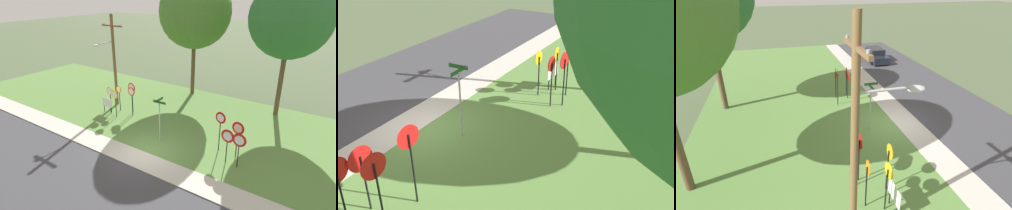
{
  "view_description": "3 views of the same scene",
  "coord_description": "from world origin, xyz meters",
  "views": [
    {
      "loc": [
        9.58,
        -11.53,
        9.41
      ],
      "look_at": [
        -0.65,
        3.43,
        1.88
      ],
      "focal_mm": 30.1,
      "sensor_mm": 36.0,
      "label": 1
    },
    {
      "loc": [
        9.96,
        9.35,
        7.6
      ],
      "look_at": [
        -1.29,
        3.09,
        1.23
      ],
      "focal_mm": 39.79,
      "sensor_mm": 36.0,
      "label": 2
    },
    {
      "loc": [
        -13.14,
        6.74,
        8.24
      ],
      "look_at": [
        0.27,
        3.2,
        1.6
      ],
      "focal_mm": 28.53,
      "sensor_mm": 36.0,
      "label": 3
    }
  ],
  "objects": [
    {
      "name": "yield_sign_far_left",
      "position": [
        5.25,
        1.66,
        1.63
      ],
      "size": [
        0.81,
        0.11,
        2.16
      ],
      "rotation": [
        0.0,
        0.0,
        -0.03
      ],
      "color": "black",
      "rests_on": "grass_median"
    },
    {
      "name": "road_asphalt",
      "position": [
        0.0,
        -4.8,
        0.01
      ],
      "size": [
        44.0,
        6.4,
        0.01
      ],
      "primitive_type": "cube",
      "color": "#3D3D42",
      "rests_on": "ground_plane"
    },
    {
      "name": "stop_sign_far_right",
      "position": [
        -4.27,
        3.71,
        1.75
      ],
      "size": [
        0.68,
        0.11,
        2.37
      ],
      "rotation": [
        0.0,
        0.0,
        -0.07
      ],
      "color": "black",
      "rests_on": "grass_median"
    },
    {
      "name": "yield_sign_near_left",
      "position": [
        4.79,
        2.6,
        1.79
      ],
      "size": [
        0.78,
        0.13,
        2.34
      ],
      "rotation": [
        0.0,
        0.0,
        -0.12
      ],
      "color": "black",
      "rests_on": "grass_median"
    },
    {
      "name": "stop_sign_far_left",
      "position": [
        -5.77,
        3.89,
        1.58
      ],
      "size": [
        0.6,
        0.12,
        2.16
      ],
      "rotation": [
        0.0,
        0.0,
        -0.11
      ],
      "color": "black",
      "rests_on": "grass_median"
    },
    {
      "name": "stop_sign_near_left",
      "position": [
        -4.62,
        4.15,
        1.89
      ],
      "size": [
        0.77,
        0.12,
        2.53
      ],
      "rotation": [
        0.0,
        0.0,
        -0.1
      ],
      "color": "black",
      "rests_on": "grass_median"
    },
    {
      "name": "grass_median",
      "position": [
        0.0,
        6.0,
        0.02
      ],
      "size": [
        44.0,
        12.0,
        0.04
      ],
      "primitive_type": "cube",
      "color": "#567F3D",
      "rests_on": "ground_plane"
    },
    {
      "name": "stop_sign_far_center",
      "position": [
        -6.12,
        3.21,
        1.6
      ],
      "size": [
        0.64,
        0.1,
        2.18
      ],
      "rotation": [
        0.0,
        0.0,
        0.04
      ],
      "color": "black",
      "rests_on": "grass_median"
    },
    {
      "name": "parked_sedan_distant",
      "position": [
        13.59,
        -3.83,
        0.65
      ],
      "size": [
        4.67,
        2.0,
        1.39
      ],
      "rotation": [
        0.0,
        0.0,
        -0.03
      ],
      "color": "black",
      "rests_on": "road_asphalt"
    },
    {
      "name": "yield_sign_near_right",
      "position": [
        4.52,
        1.76,
        1.62
      ],
      "size": [
        0.8,
        0.12,
        2.14
      ],
      "rotation": [
        0.0,
        0.0,
        -0.08
      ],
      "color": "black",
      "rests_on": "grass_median"
    },
    {
      "name": "sidewalk_strip",
      "position": [
        0.0,
        -0.8,
        0.03
      ],
      "size": [
        44.0,
        1.6,
        0.06
      ],
      "primitive_type": "cube",
      "color": "#BCB7AD",
      "rests_on": "ground_plane"
    },
    {
      "name": "notice_board",
      "position": [
        -6.29,
        2.97,
        0.87
      ],
      "size": [
        1.1,
        0.09,
        1.25
      ],
      "rotation": [
        0.0,
        0.0,
        -0.05
      ],
      "color": "black",
      "rests_on": "grass_median"
    },
    {
      "name": "street_name_post",
      "position": [
        -0.18,
        1.76,
        1.8
      ],
      "size": [
        0.96,
        0.82,
        2.96
      ],
      "rotation": [
        0.0,
        0.0,
        0.03
      ],
      "color": "#9EA0A8",
      "rests_on": "grass_median"
    },
    {
      "name": "utility_pole",
      "position": [
        -6.95,
        4.63,
        4.16
      ],
      "size": [
        2.1,
        2.17,
        7.56
      ],
      "color": "brown",
      "rests_on": "grass_median"
    },
    {
      "name": "ground_plane",
      "position": [
        0.0,
        0.0,
        0.0
      ],
      "size": [
        160.0,
        160.0,
        0.0
      ],
      "primitive_type": "plane",
      "color": "#4C5B3D"
    },
    {
      "name": "yield_sign_far_right",
      "position": [
        3.61,
        2.74,
        2.0
      ],
      "size": [
        0.72,
        0.16,
        2.62
      ],
      "rotation": [
        0.0,
        0.0,
        -0.18
      ],
      "color": "black",
      "rests_on": "grass_median"
    },
    {
      "name": "stop_sign_near_right",
      "position": [
        -5.08,
        2.73,
        1.65
      ],
      "size": [
        0.67,
        0.11,
        2.23
      ],
      "rotation": [
        0.0,
        0.0,
        -0.07
      ],
      "color": "black",
      "rests_on": "grass_median"
    }
  ]
}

